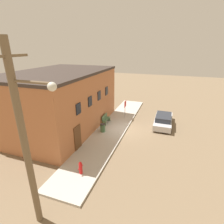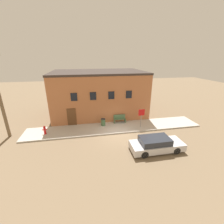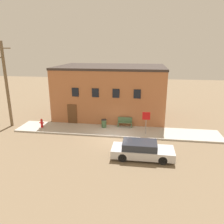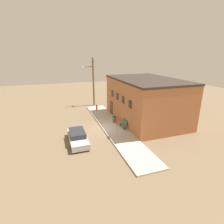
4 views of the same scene
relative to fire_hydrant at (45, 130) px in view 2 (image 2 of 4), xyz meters
The scene contains 8 objects.
ground_plane 7.64m from the fire_hydrant, ahead, with size 80.00×80.00×0.00m, color #7A664C.
sidewalk 7.54m from the fire_hydrant, ahead, with size 19.73×2.94×0.15m.
brick_building 8.73m from the fire_hydrant, 41.53° to the left, with size 12.15×7.81×5.94m.
fire_hydrant is the anchor object (origin of this frame).
stop_sign 10.46m from the fire_hydrant, ahead, with size 0.72×0.06×2.12m.
bench 8.43m from the fire_hydrant, ahead, with size 1.43×0.44×0.98m.
trash_bin 6.30m from the fire_hydrant, ahead, with size 0.52×0.52×0.84m.
parked_car 11.14m from the fire_hydrant, 24.84° to the right, with size 4.59×1.79×1.27m.
Camera 2 is at (-3.23, -13.71, 7.74)m, focal length 24.00 mm.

